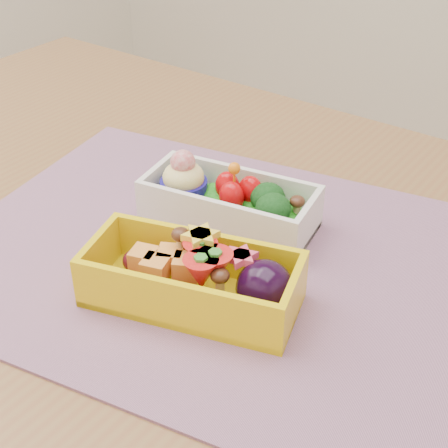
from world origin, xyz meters
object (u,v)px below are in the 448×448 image
Objects in this scene: bento_white at (229,203)px; bento_yellow at (196,278)px; table at (183,330)px; placemat at (215,257)px.

bento_yellow is at bearing -76.74° from bento_white.
bento_white reaches higher than table.
table is 0.15m from bento_yellow.
bento_white is (0.01, 0.07, 0.13)m from table.
placemat is at bearing -77.32° from bento_white.
bento_white is at bearing 84.27° from table.
placemat is at bearing 28.41° from table.
bento_yellow is (0.03, -0.06, 0.03)m from placemat.
bento_white is 0.93× the size of bento_yellow.
bento_white reaches higher than placemat.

